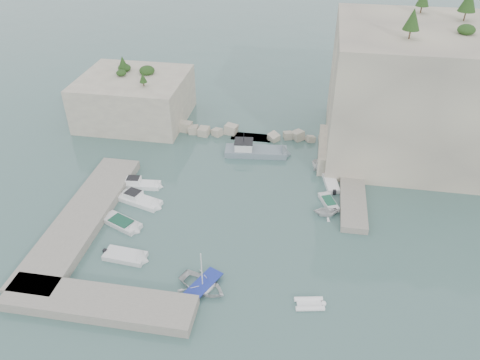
% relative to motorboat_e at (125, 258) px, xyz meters
% --- Properties ---
extents(ground, '(400.00, 400.00, 0.00)m').
position_rel_motorboat_e_xyz_m(ground, '(10.07, 5.88, 0.00)').
color(ground, '#466965').
rests_on(ground, ground).
extents(cliff_east, '(26.00, 22.00, 17.00)m').
position_rel_motorboat_e_xyz_m(cliff_east, '(33.07, 28.88, 8.50)').
color(cliff_east, beige).
rests_on(cliff_east, ground).
extents(cliff_terrace, '(8.00, 10.00, 2.50)m').
position_rel_motorboat_e_xyz_m(cliff_terrace, '(23.07, 23.88, 1.25)').
color(cliff_terrace, beige).
rests_on(cliff_terrace, ground).
extents(outcrop_west, '(16.00, 14.00, 7.00)m').
position_rel_motorboat_e_xyz_m(outcrop_west, '(-9.93, 30.88, 3.50)').
color(outcrop_west, beige).
rests_on(outcrop_west, ground).
extents(quay_west, '(5.00, 24.00, 1.10)m').
position_rel_motorboat_e_xyz_m(quay_west, '(-6.93, 4.88, 0.55)').
color(quay_west, '#9E9689').
rests_on(quay_west, ground).
extents(quay_south, '(18.00, 4.00, 1.10)m').
position_rel_motorboat_e_xyz_m(quay_south, '(0.07, -6.62, 0.55)').
color(quay_south, '#9E9689').
rests_on(quay_south, ground).
extents(ledge_east, '(3.00, 16.00, 0.80)m').
position_rel_motorboat_e_xyz_m(ledge_east, '(23.57, 15.88, 0.40)').
color(ledge_east, '#9E9689').
rests_on(ledge_east, ground).
extents(breakwater, '(28.00, 3.00, 1.40)m').
position_rel_motorboat_e_xyz_m(breakwater, '(9.07, 27.88, 0.70)').
color(breakwater, beige).
rests_on(breakwater, ground).
extents(motorboat_e, '(4.92, 2.34, 0.70)m').
position_rel_motorboat_e_xyz_m(motorboat_e, '(0.00, 0.00, 0.00)').
color(motorboat_e, silver).
rests_on(motorboat_e, ground).
extents(motorboat_a, '(5.75, 2.16, 1.40)m').
position_rel_motorboat_e_xyz_m(motorboat_a, '(-2.92, 12.67, 0.00)').
color(motorboat_a, white).
rests_on(motorboat_a, ground).
extents(motorboat_c, '(5.58, 3.85, 0.70)m').
position_rel_motorboat_e_xyz_m(motorboat_c, '(-2.41, 5.08, 0.00)').
color(motorboat_c, silver).
rests_on(motorboat_c, ground).
extents(motorboat_b, '(6.43, 3.71, 1.40)m').
position_rel_motorboat_e_xyz_m(motorboat_b, '(-1.85, 9.46, 0.00)').
color(motorboat_b, white).
rests_on(motorboat_b, ground).
extents(rowboat, '(6.02, 5.33, 1.03)m').
position_rel_motorboat_e_xyz_m(rowboat, '(8.90, -2.71, 0.00)').
color(rowboat, white).
rests_on(rowboat, ground).
extents(inflatable_dinghy, '(3.14, 1.95, 0.44)m').
position_rel_motorboat_e_xyz_m(inflatable_dinghy, '(19.14, -3.12, 0.00)').
color(inflatable_dinghy, white).
rests_on(inflatable_dinghy, ground).
extents(tender_east_a, '(3.30, 2.97, 1.55)m').
position_rel_motorboat_e_xyz_m(tender_east_a, '(20.41, 10.70, 0.00)').
color(tender_east_a, white).
rests_on(tender_east_a, ground).
extents(tender_east_b, '(2.80, 4.18, 0.70)m').
position_rel_motorboat_e_xyz_m(tender_east_b, '(20.69, 12.93, 0.00)').
color(tender_east_b, silver).
rests_on(tender_east_b, ground).
extents(tender_east_c, '(2.46, 4.91, 0.70)m').
position_rel_motorboat_e_xyz_m(tender_east_c, '(20.92, 17.22, 0.00)').
color(tender_east_c, white).
rests_on(tender_east_c, ground).
extents(tender_east_d, '(5.21, 2.96, 1.90)m').
position_rel_motorboat_e_xyz_m(tender_east_d, '(20.71, 19.66, 0.00)').
color(tender_east_d, white).
rests_on(tender_east_d, ground).
extents(work_boat, '(9.68, 3.71, 2.20)m').
position_rel_motorboat_e_xyz_m(work_boat, '(10.44, 23.01, 0.00)').
color(work_boat, slate).
rests_on(work_boat, ground).
extents(rowboat_mast, '(0.10, 0.10, 4.20)m').
position_rel_motorboat_e_xyz_m(rowboat_mast, '(8.90, -2.71, 2.62)').
color(rowboat_mast, white).
rests_on(rowboat_mast, rowboat).
extents(vegetation, '(53.48, 13.88, 13.40)m').
position_rel_motorboat_e_xyz_m(vegetation, '(27.90, 30.28, 17.93)').
color(vegetation, '#1E4219').
rests_on(vegetation, ground).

